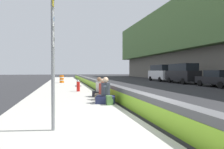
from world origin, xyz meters
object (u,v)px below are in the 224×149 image
(parked_car_third, at_px, (217,79))
(construction_barrel, at_px, (62,79))
(seated_person_foreground, at_px, (106,95))
(parked_car_midline, at_px, (161,73))
(seated_person_middle, at_px, (102,93))
(route_sign_post, at_px, (53,48))
(seated_person_rear, at_px, (99,90))
(parked_car_fourth, at_px, (182,73))
(fire_hydrant, at_px, (78,85))
(backpack, at_px, (109,100))

(parked_car_third, bearing_deg, construction_barrel, 60.03)
(seated_person_foreground, relative_size, parked_car_midline, 0.24)
(seated_person_middle, xyz_separation_m, construction_barrel, (14.84, 2.17, 0.14))
(route_sign_post, xyz_separation_m, seated_person_middle, (4.78, -2.23, -1.75))
(route_sign_post, relative_size, seated_person_foreground, 2.96)
(construction_barrel, relative_size, parked_car_third, 0.21)
(seated_person_rear, xyz_separation_m, parked_car_fourth, (10.82, -12.96, 0.86))
(fire_hydrant, relative_size, parked_car_third, 0.19)
(seated_person_middle, distance_m, construction_barrel, 15.00)
(seated_person_foreground, bearing_deg, route_sign_post, 149.56)
(backpack, relative_size, parked_car_fourth, 0.08)
(seated_person_rear, bearing_deg, seated_person_foreground, 177.18)
(route_sign_post, relative_size, parked_car_midline, 0.70)
(backpack, bearing_deg, parked_car_midline, -34.01)
(fire_hydrant, height_order, parked_car_third, parked_car_third)
(backpack, bearing_deg, construction_barrel, 7.49)
(seated_person_foreground, distance_m, construction_barrel, 16.06)
(route_sign_post, height_order, seated_person_foreground, route_sign_post)
(seated_person_rear, relative_size, parked_car_fourth, 0.22)
(parked_car_midline, bearing_deg, parked_car_fourth, -179.86)
(seated_person_rear, height_order, construction_barrel, seated_person_rear)
(route_sign_post, xyz_separation_m, parked_car_fourth, (16.77, -15.24, -0.88))
(route_sign_post, height_order, seated_person_middle, route_sign_post)
(backpack, height_order, parked_car_fourth, parked_car_fourth)
(fire_hydrant, bearing_deg, parked_car_midline, -46.20)
(route_sign_post, height_order, fire_hydrant, route_sign_post)
(seated_person_middle, height_order, construction_barrel, seated_person_middle)
(seated_person_rear, bearing_deg, route_sign_post, 159.02)
(backpack, height_order, construction_barrel, construction_barrel)
(seated_person_foreground, bearing_deg, parked_car_midline, -34.83)
(construction_barrel, relative_size, parked_car_fourth, 0.18)
(construction_barrel, bearing_deg, seated_person_rear, -170.77)
(fire_hydrant, distance_m, backpack, 6.00)
(seated_person_foreground, bearing_deg, backpack, -174.03)
(parked_car_fourth, height_order, parked_car_midline, same)
(seated_person_rear, relative_size, backpack, 2.85)
(route_sign_post, distance_m, backpack, 4.33)
(seated_person_foreground, bearing_deg, seated_person_middle, -3.28)
(seated_person_middle, relative_size, parked_car_fourth, 0.21)
(route_sign_post, xyz_separation_m, seated_person_rear, (5.96, -2.28, -1.74))
(parked_car_third, bearing_deg, seated_person_middle, 115.20)
(seated_person_foreground, distance_m, parked_car_fourth, 18.51)
(backpack, bearing_deg, parked_car_third, -59.35)
(construction_barrel, bearing_deg, seated_person_middle, -171.68)
(seated_person_foreground, relative_size, parked_car_third, 0.27)
(backpack, distance_m, construction_barrel, 16.57)
(backpack, xyz_separation_m, construction_barrel, (16.42, 2.16, 0.28))
(seated_person_rear, height_order, parked_car_midline, parked_car_midline)
(seated_person_middle, height_order, backpack, seated_person_middle)
(parked_car_fourth, bearing_deg, seated_person_foreground, 135.02)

